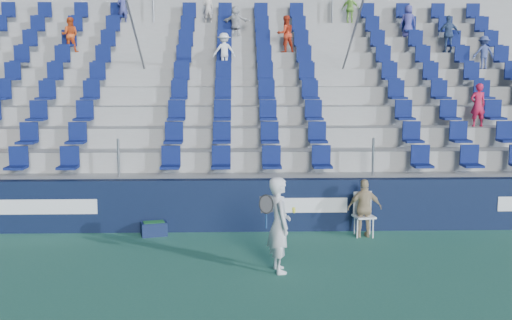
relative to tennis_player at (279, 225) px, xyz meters
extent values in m
plane|color=#31735A|center=(-0.55, -0.10, -0.89)|extent=(70.00, 70.00, 0.00)
cube|color=black|center=(-0.55, 3.05, -0.29)|extent=(24.00, 0.30, 1.20)
cube|color=white|center=(-5.55, 2.89, -0.27)|extent=(3.20, 0.02, 0.34)
cube|color=white|center=(0.95, 2.89, -0.27)|extent=(1.60, 0.02, 0.34)
cube|color=#A1A19C|center=(-0.55, 3.62, -0.29)|extent=(24.00, 0.85, 1.20)
cube|color=#A1A19C|center=(-0.55, 4.47, -0.04)|extent=(24.00, 0.85, 1.70)
cube|color=#A1A19C|center=(-0.55, 5.32, 0.21)|extent=(24.00, 0.85, 2.20)
cube|color=#A1A19C|center=(-0.55, 6.17, 0.46)|extent=(24.00, 0.85, 2.70)
cube|color=#A1A19C|center=(-0.55, 7.02, 0.71)|extent=(24.00, 0.85, 3.20)
cube|color=#A1A19C|center=(-0.55, 7.87, 0.96)|extent=(24.00, 0.85, 3.70)
cube|color=#A1A19C|center=(-0.55, 8.72, 1.21)|extent=(24.00, 0.85, 4.20)
cube|color=#A1A19C|center=(-0.55, 9.57, 1.46)|extent=(24.00, 0.85, 4.70)
cube|color=#A1A19C|center=(-0.55, 10.42, 1.71)|extent=(24.00, 0.85, 5.20)
cube|color=#A1A19C|center=(-0.55, 11.10, 2.21)|extent=(24.00, 0.50, 6.20)
cube|color=#0E1955|center=(-0.55, 3.62, 0.66)|extent=(16.05, 0.50, 0.70)
cube|color=#0E1955|center=(-0.55, 4.47, 1.16)|extent=(16.05, 0.50, 0.70)
cube|color=#0E1955|center=(-0.55, 5.32, 1.66)|extent=(16.05, 0.50, 0.70)
cube|color=#0E1955|center=(-0.55, 6.17, 2.16)|extent=(16.05, 0.50, 0.70)
cube|color=#0E1955|center=(-0.55, 7.02, 2.66)|extent=(16.05, 0.50, 0.70)
cube|color=#0E1955|center=(-0.55, 7.87, 3.16)|extent=(16.05, 0.50, 0.70)
cube|color=#0E1955|center=(-0.55, 8.72, 3.66)|extent=(16.05, 0.50, 0.70)
cube|color=#0E1955|center=(-0.55, 9.57, 4.16)|extent=(16.05, 0.50, 0.70)
cube|color=#0E1955|center=(-0.55, 10.42, 4.66)|extent=(16.05, 0.50, 0.70)
cylinder|color=gray|center=(-3.55, 7.02, 3.46)|extent=(0.06, 7.68, 4.55)
cylinder|color=gray|center=(2.45, 7.02, 3.46)|extent=(0.06, 7.68, 4.55)
imported|color=beige|center=(-1.71, 10.37, 4.81)|extent=(0.38, 0.26, 0.99)
imported|color=red|center=(0.75, 8.67, 3.88)|extent=(0.66, 0.58, 1.13)
imported|color=#E14E1A|center=(-5.87, 8.67, 3.84)|extent=(0.54, 0.43, 1.07)
imported|color=#C0193D|center=(5.58, 5.27, 1.88)|extent=(0.44, 0.30, 1.14)
imported|color=silver|center=(-0.79, 9.52, 4.31)|extent=(0.97, 0.55, 1.00)
imported|color=#3A3E7F|center=(-4.53, 10.37, 4.81)|extent=(0.42, 0.35, 0.99)
imported|color=white|center=(-1.14, 7.82, 3.34)|extent=(0.75, 0.51, 1.06)
imported|color=#434191|center=(4.78, 9.52, 4.33)|extent=(0.52, 0.35, 1.04)
imported|color=#3E4E8A|center=(6.64, 7.82, 3.30)|extent=(0.65, 0.39, 0.98)
imported|color=#8FD153|center=(3.04, 10.37, 4.80)|extent=(0.62, 0.41, 0.97)
imported|color=#3B5483|center=(5.84, 8.67, 3.89)|extent=(0.68, 0.30, 1.15)
imported|color=silver|center=(0.00, 0.00, 0.00)|extent=(0.54, 0.71, 1.77)
cylinder|color=navy|center=(-0.25, -0.25, 0.14)|extent=(0.03, 0.03, 0.28)
torus|color=black|center=(-0.25, -0.25, 0.44)|extent=(0.30, 0.17, 0.28)
plane|color=#262626|center=(-0.25, -0.25, 0.44)|extent=(0.30, 0.16, 0.29)
sphere|color=yellow|center=(0.25, -0.20, 0.29)|extent=(0.07, 0.07, 0.07)
sphere|color=yellow|center=(0.25, -0.14, 0.32)|extent=(0.07, 0.07, 0.07)
cube|color=white|center=(2.06, 2.45, -0.44)|extent=(0.51, 0.51, 0.04)
cube|color=white|center=(2.06, 2.65, -0.17)|extent=(0.43, 0.13, 0.53)
cylinder|color=white|center=(1.88, 2.28, -0.67)|extent=(0.03, 0.03, 0.43)
cylinder|color=white|center=(2.23, 2.28, -0.67)|extent=(0.03, 0.03, 0.43)
cylinder|color=white|center=(1.88, 2.62, -0.67)|extent=(0.03, 0.03, 0.43)
cylinder|color=white|center=(2.23, 2.62, -0.67)|extent=(0.03, 0.03, 0.43)
imported|color=tan|center=(2.06, 2.40, -0.24)|extent=(0.77, 0.33, 1.30)
cube|color=#101B3E|center=(-2.64, 2.65, -0.74)|extent=(0.64, 0.50, 0.31)
cube|color=#1E662D|center=(-2.64, 2.65, -0.66)|extent=(0.51, 0.37, 0.18)
camera|label=1|loc=(-0.76, -11.44, 2.85)|focal=45.00mm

